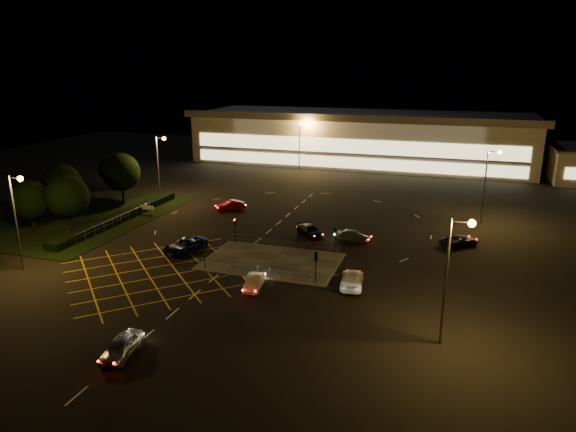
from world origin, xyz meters
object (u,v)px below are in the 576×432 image
(car_queue_white, at_px, (254,282))
(signal_ne, at_px, (335,236))
(signal_sw, at_px, (204,247))
(car_near_silver, at_px, (122,346))
(signal_nw, at_px, (235,226))
(car_right_silver, at_px, (353,236))
(car_left_blue, at_px, (185,245))
(car_approach_white, at_px, (352,279))
(car_circ_red, at_px, (230,205))
(signal_se, at_px, (316,261))
(car_far_dkgrey, at_px, (310,231))
(car_east_grey, at_px, (459,241))

(car_queue_white, bearing_deg, signal_ne, 55.49)
(signal_sw, distance_m, car_near_silver, 17.16)
(signal_sw, distance_m, car_queue_white, 7.57)
(signal_nw, xyz_separation_m, signal_ne, (12.00, 0.00, 0.00))
(car_right_silver, bearing_deg, signal_sw, 143.83)
(car_left_blue, bearing_deg, car_approach_white, 4.30)
(signal_sw, height_order, car_left_blue, signal_sw)
(car_circ_red, bearing_deg, car_approach_white, 5.29)
(car_queue_white, xyz_separation_m, car_approach_white, (8.77, 3.42, 0.10))
(signal_se, relative_size, car_right_silver, 0.76)
(signal_se, distance_m, car_right_silver, 13.69)
(car_near_silver, xyz_separation_m, car_approach_white, (13.61, 17.39, 0.00))
(signal_se, xyz_separation_m, signal_nw, (-12.00, 7.99, 0.00))
(car_far_dkgrey, bearing_deg, car_right_silver, -49.17)
(car_left_blue, bearing_deg, car_queue_white, -17.48)
(car_left_blue, bearing_deg, signal_nw, 56.07)
(car_east_grey, bearing_deg, signal_nw, 63.91)
(signal_nw, bearing_deg, car_left_blue, -138.36)
(signal_sw, bearing_deg, signal_nw, -90.00)
(signal_nw, distance_m, car_far_dkgrey, 9.69)
(signal_se, xyz_separation_m, car_queue_white, (-5.27, -3.01, -1.73))
(car_right_silver, xyz_separation_m, car_east_grey, (12.24, 2.17, -0.05))
(signal_sw, xyz_separation_m, car_far_dkgrey, (7.53, 13.85, -1.70))
(signal_ne, distance_m, car_approach_white, 8.50)
(car_left_blue, bearing_deg, car_far_dkgrey, 53.79)
(signal_nw, relative_size, car_queue_white, 0.81)
(signal_sw, xyz_separation_m, car_east_grey, (25.26, 15.72, -1.72))
(signal_sw, distance_m, signal_se, 12.00)
(car_far_dkgrey, bearing_deg, car_left_blue, 173.29)
(signal_se, bearing_deg, car_approach_white, -173.29)
(car_left_blue, xyz_separation_m, car_east_grey, (29.76, 11.74, -0.12))
(signal_se, distance_m, car_circ_red, 28.90)
(car_right_silver, bearing_deg, car_queue_white, 166.88)
(car_east_grey, bearing_deg, car_far_dkgrey, 52.92)
(car_queue_white, bearing_deg, car_near_silver, -118.00)
(signal_se, xyz_separation_m, car_left_blue, (-16.50, 3.99, -1.59))
(signal_se, bearing_deg, car_queue_white, 29.70)
(car_far_dkgrey, bearing_deg, car_east_grey, -40.03)
(signal_se, bearing_deg, car_circ_red, -49.17)
(signal_nw, xyz_separation_m, car_right_silver, (13.03, 5.57, -1.66))
(signal_ne, bearing_deg, car_approach_white, -65.20)
(car_near_silver, xyz_separation_m, car_right_silver, (11.14, 30.53, -0.03))
(car_right_silver, distance_m, car_approach_white, 13.37)
(signal_sw, bearing_deg, car_near_silver, 96.35)
(car_left_blue, distance_m, car_far_dkgrey, 15.55)
(signal_sw, distance_m, car_left_blue, 6.22)
(car_left_blue, bearing_deg, car_circ_red, 111.97)
(car_far_dkgrey, xyz_separation_m, car_circ_red, (-14.39, 7.98, 0.03))
(signal_se, relative_size, signal_ne, 1.00)
(car_left_blue, bearing_deg, car_east_grey, 35.95)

